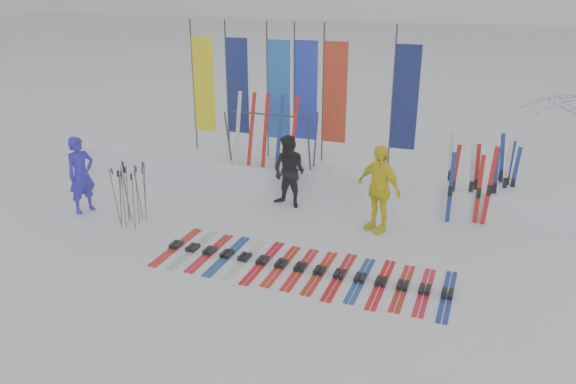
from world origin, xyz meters
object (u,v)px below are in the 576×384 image
at_px(person_black, 289,172).
at_px(person_blue, 81,175).
at_px(person_yellow, 378,188).
at_px(ski_row, 300,268).
at_px(ski_rack, 271,132).

bearing_deg(person_black, person_blue, -142.22).
height_order(person_yellow, ski_row, person_yellow).
bearing_deg(ski_row, person_black, 114.14).
distance_m(ski_row, ski_rack, 4.32).
xyz_separation_m(person_yellow, ski_rack, (-2.86, 1.49, 0.51)).
xyz_separation_m(person_black, ski_row, (1.19, -2.66, -0.76)).
xyz_separation_m(person_blue, ski_row, (5.20, -0.83, -0.79)).
xyz_separation_m(person_black, person_yellow, (2.07, -0.56, 0.08)).
bearing_deg(ski_row, ski_rack, 118.88).
distance_m(person_blue, person_black, 4.40).
bearing_deg(ski_rack, person_yellow, -27.61).
distance_m(person_blue, person_yellow, 6.20).
height_order(person_blue, person_yellow, person_yellow).
distance_m(person_blue, ski_rack, 4.28).
distance_m(person_black, ski_rack, 1.36).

